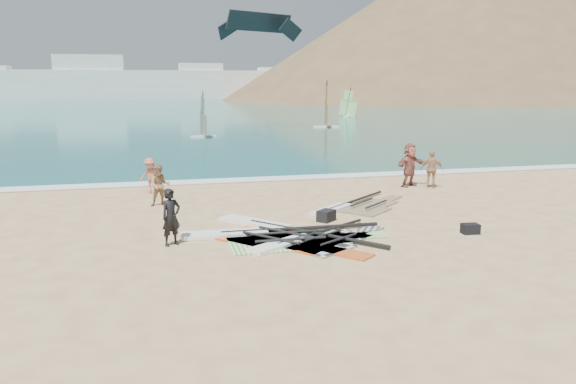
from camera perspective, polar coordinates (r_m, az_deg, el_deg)
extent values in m
plane|color=#D9B27F|center=(15.85, 4.88, -6.19)|extent=(300.00, 300.00, 0.00)
cube|color=#0C5256|center=(146.48, -12.08, 8.99)|extent=(300.00, 240.00, 0.06)
cube|color=white|center=(27.48, -3.35, 1.22)|extent=(300.00, 1.20, 0.04)
cube|color=white|center=(165.02, -19.42, 10.22)|extent=(160.00, 8.00, 8.00)
cube|color=white|center=(165.02, -19.47, 10.91)|extent=(18.00, 7.00, 12.00)
cube|color=white|center=(165.00, -8.83, 11.05)|extent=(12.00, 7.00, 10.00)
cube|color=white|center=(169.10, -0.21, 11.01)|extent=(16.00, 7.00, 9.00)
cube|color=white|center=(174.91, 6.30, 11.27)|extent=(10.00, 7.00, 11.00)
cone|color=brown|center=(170.11, 18.29, 8.93)|extent=(143.00, 143.00, 45.00)
cone|color=brown|center=(198.60, 25.44, 8.65)|extent=(70.00, 70.00, 28.00)
cube|color=#232426|center=(16.39, 3.04, -5.50)|extent=(2.26, 2.31, 0.04)
cube|color=#232426|center=(17.44, 6.01, -4.53)|extent=(1.64, 1.61, 0.04)
cube|color=#232426|center=(18.32, 8.17, -3.82)|extent=(1.16, 1.00, 0.04)
cylinder|color=black|center=(17.69, 3.49, -4.00)|extent=(3.42, 2.25, 0.10)
cylinder|color=black|center=(16.99, 3.60, -4.42)|extent=(1.43, 0.95, 0.07)
cylinder|color=black|center=(16.62, 5.21, -4.80)|extent=(1.43, 0.95, 0.07)
cube|color=white|center=(16.33, -0.85, -5.41)|extent=(2.06, 1.61, 0.12)
cube|color=#4FBD2A|center=(16.77, -2.63, -5.12)|extent=(2.05, 2.27, 0.04)
cube|color=#4FBD2A|center=(17.17, 3.28, -4.74)|extent=(1.59, 1.48, 0.04)
cube|color=#4FBD2A|center=(17.62, 7.84, -4.41)|extent=(1.35, 0.69, 0.04)
cylinder|color=black|center=(18.00, 1.36, -3.72)|extent=(5.15, 0.20, 0.12)
cylinder|color=black|center=(17.25, -0.30, -4.16)|extent=(2.13, 0.12, 0.09)
cylinder|color=black|center=(16.52, 0.30, -4.85)|extent=(2.13, 0.12, 0.09)
cube|color=white|center=(17.58, -6.46, -4.28)|extent=(2.70, 0.77, 0.12)
cube|color=orange|center=(21.14, 7.43, -1.79)|extent=(2.39, 2.41, 0.04)
cube|color=orange|center=(22.39, 9.16, -1.12)|extent=(1.71, 1.70, 0.04)
cube|color=orange|center=(23.42, 10.43, -0.63)|extent=(1.16, 1.11, 0.04)
cylinder|color=black|center=(22.50, 7.02, -0.79)|extent=(3.19, 2.75, 0.10)
cylinder|color=black|center=(21.80, 7.49, -1.03)|extent=(1.34, 1.16, 0.07)
cylinder|color=black|center=(21.52, 8.96, -1.23)|extent=(1.34, 1.16, 0.07)
cube|color=white|center=(20.84, 4.43, -1.81)|extent=(2.01, 1.84, 0.12)
cube|color=red|center=(17.51, -3.01, -4.42)|extent=(2.99, 2.96, 0.04)
cube|color=red|center=(16.48, 1.80, -5.40)|extent=(2.10, 2.12, 0.04)
cube|color=red|center=(15.74, 6.16, -6.26)|extent=(1.37, 1.45, 0.04)
cylinder|color=black|center=(17.43, 2.76, -4.21)|extent=(3.37, 4.00, 0.12)
cylinder|color=black|center=(17.30, -0.20, -4.11)|extent=(1.42, 1.68, 0.09)
cylinder|color=black|center=(16.71, -1.79, -4.67)|extent=(1.42, 1.68, 0.09)
cube|color=white|center=(18.86, -3.44, -3.17)|extent=(2.26, 2.51, 0.12)
cube|color=black|center=(19.33, 3.90, -2.42)|extent=(0.75, 0.73, 0.39)
cube|color=black|center=(18.63, 18.03, -3.57)|extent=(0.56, 0.41, 0.32)
imported|color=black|center=(16.67, -11.79, -2.52)|extent=(0.73, 0.66, 1.69)
imported|color=#97734E|center=(22.10, -12.87, 0.66)|extent=(0.79, 0.61, 1.62)
imported|color=#B0644F|center=(24.70, -13.81, 1.62)|extent=(1.15, 1.04, 1.55)
imported|color=tan|center=(26.07, 14.41, 2.25)|extent=(1.06, 0.92, 1.71)
imported|color=#9A554A|center=(26.16, 12.27, 2.70)|extent=(1.94, 1.25, 2.00)
cube|color=white|center=(49.43, -8.59, 5.60)|extent=(2.24, 0.90, 0.13)
cube|color=orange|center=(49.34, -8.63, 6.83)|extent=(0.40, 2.66, 2.38)
cube|color=orange|center=(49.25, -8.68, 8.73)|extent=(0.25, 1.50, 1.65)
cylinder|color=black|center=(49.28, -8.66, 7.88)|extent=(0.18, 0.76, 3.77)
cube|color=white|center=(59.86, 3.89, 6.65)|extent=(2.81, 1.37, 0.16)
cube|color=red|center=(59.78, 3.90, 7.91)|extent=(0.79, 3.24, 2.95)
cube|color=red|center=(59.70, 3.93, 9.85)|extent=(0.47, 1.83, 2.05)
cylinder|color=black|center=(59.73, 3.92, 8.98)|extent=(0.32, 0.93, 4.68)
cube|color=white|center=(78.45, 6.10, 7.64)|extent=(1.93, 2.16, 0.13)
cube|color=#75D520|center=(78.39, 6.12, 8.44)|extent=(2.18, 1.79, 2.45)
cube|color=#75D520|center=(78.33, 6.14, 9.67)|extent=(1.24, 1.03, 1.71)
cylinder|color=black|center=(78.35, 6.13, 9.13)|extent=(0.66, 0.56, 3.89)
cube|color=black|center=(57.65, -2.93, 16.87)|extent=(7.08, 4.03, 1.79)
cube|color=black|center=(55.76, -5.65, 16.31)|extent=(2.08, 1.75, 2.27)
cube|color=black|center=(59.51, -0.37, 16.03)|extent=(2.56, 1.20, 2.27)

